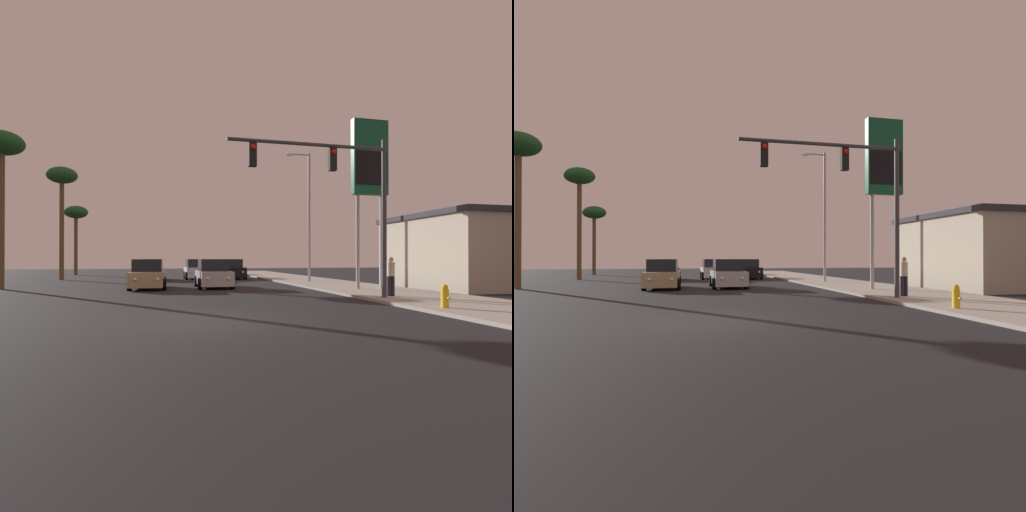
# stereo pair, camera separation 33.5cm
# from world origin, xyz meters

# --- Properties ---
(ground_plane) EXTENTS (120.00, 120.00, 0.00)m
(ground_plane) POSITION_xyz_m (0.00, 0.00, 0.00)
(ground_plane) COLOR black
(sidewalk_right) EXTENTS (5.00, 60.00, 0.12)m
(sidewalk_right) POSITION_xyz_m (9.50, 10.00, 0.06)
(sidewalk_right) COLOR #9E998E
(sidewalk_right) RESTS_ON ground
(building_gas_station) EXTENTS (10.30, 8.30, 4.30)m
(building_gas_station) POSITION_xyz_m (18.00, 9.06, 2.16)
(building_gas_station) COLOR #B2A893
(building_gas_station) RESTS_ON ground
(car_silver) EXTENTS (2.04, 4.32, 1.68)m
(car_silver) POSITION_xyz_m (1.82, 12.58, 0.76)
(car_silver) COLOR #B7B7BC
(car_silver) RESTS_ON ground
(car_black) EXTENTS (2.04, 4.32, 1.68)m
(car_black) POSITION_xyz_m (4.70, 22.88, 0.76)
(car_black) COLOR black
(car_black) RESTS_ON ground
(car_grey) EXTENTS (2.04, 4.32, 1.68)m
(car_grey) POSITION_xyz_m (-2.01, 22.20, 0.76)
(car_grey) COLOR slate
(car_grey) RESTS_ON ground
(car_white) EXTENTS (2.04, 4.34, 1.68)m
(car_white) POSITION_xyz_m (1.68, 22.93, 0.76)
(car_white) COLOR silver
(car_white) RESTS_ON ground
(car_green) EXTENTS (2.04, 4.34, 1.68)m
(car_green) POSITION_xyz_m (4.62, 30.90, 0.76)
(car_green) COLOR #195933
(car_green) RESTS_ON ground
(car_tan) EXTENTS (2.04, 4.34, 1.68)m
(car_tan) POSITION_xyz_m (-1.94, 12.50, 0.76)
(car_tan) COLOR tan
(car_tan) RESTS_ON ground
(traffic_light_mast) EXTENTS (6.65, 0.36, 6.50)m
(traffic_light_mast) POSITION_xyz_m (5.92, 3.74, 4.69)
(traffic_light_mast) COLOR #38383D
(traffic_light_mast) RESTS_ON sidewalk_right
(street_lamp) EXTENTS (1.74, 0.24, 9.00)m
(street_lamp) POSITION_xyz_m (8.74, 15.25, 5.12)
(street_lamp) COLOR #99999E
(street_lamp) RESTS_ON sidewalk_right
(gas_station_sign) EXTENTS (2.00, 0.42, 9.00)m
(gas_station_sign) POSITION_xyz_m (9.64, 8.26, 6.62)
(gas_station_sign) COLOR #99999E
(gas_station_sign) RESTS_ON sidewalk_right
(fire_hydrant) EXTENTS (0.24, 0.34, 0.76)m
(fire_hydrant) POSITION_xyz_m (7.79, 0.15, 0.49)
(fire_hydrant) COLOR gold
(fire_hydrant) RESTS_ON sidewalk_right
(pedestrian_on_sidewalk) EXTENTS (0.34, 0.32, 1.67)m
(pedestrian_on_sidewalk) POSITION_xyz_m (8.34, 4.17, 1.03)
(pedestrian_on_sidewalk) COLOR #23232D
(pedestrian_on_sidewalk) RESTS_ON sidewalk_right
(palm_tree_mid) EXTENTS (2.40, 2.40, 9.16)m
(palm_tree_mid) POSITION_xyz_m (-9.09, 24.00, 7.96)
(palm_tree_mid) COLOR brown
(palm_tree_mid) RESTS_ON ground
(palm_tree_far) EXTENTS (2.40, 2.40, 7.28)m
(palm_tree_far) POSITION_xyz_m (-9.99, 34.00, 6.28)
(palm_tree_far) COLOR brown
(palm_tree_far) RESTS_ON ground
(palm_tree_near) EXTENTS (2.40, 2.40, 8.89)m
(palm_tree_near) POSITION_xyz_m (-9.96, 14.00, 7.72)
(palm_tree_near) COLOR brown
(palm_tree_near) RESTS_ON ground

